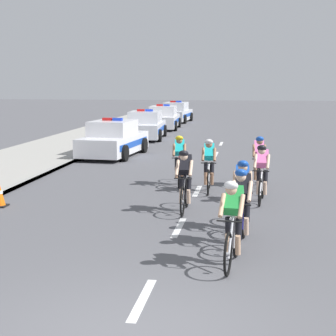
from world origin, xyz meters
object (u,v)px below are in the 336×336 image
(cyclist_sixth, at_px, (209,164))
(cyclist_seventh, at_px, (259,160))
(cyclist_second, at_px, (242,205))
(cyclist_fifth, at_px, (262,172))
(police_car_third, at_px, (163,118))
(cyclist_lead, at_px, (233,221))
(police_car_nearest, at_px, (114,140))
(cyclist_fourth, at_px, (185,180))
(cyclist_eighth, at_px, (179,159))
(police_car_second, at_px, (145,126))
(cyclist_third, at_px, (242,193))
(police_car_furthest, at_px, (176,113))

(cyclist_sixth, relative_size, cyclist_seventh, 1.00)
(cyclist_second, relative_size, cyclist_fifth, 1.00)
(cyclist_sixth, height_order, police_car_third, police_car_third)
(cyclist_lead, xyz_separation_m, police_car_nearest, (-5.38, 13.16, -0.11))
(cyclist_lead, xyz_separation_m, cyclist_seventh, (0.50, 7.28, 0.00))
(cyclist_fourth, relative_size, cyclist_eighth, 1.00)
(police_car_nearest, height_order, police_car_second, same)
(cyclist_third, distance_m, police_car_furthest, 30.30)
(cyclist_eighth, xyz_separation_m, police_car_second, (-3.53, 12.91, -0.11))
(police_car_nearest, bearing_deg, police_car_furthest, 90.00)
(cyclist_eighth, bearing_deg, cyclist_second, -71.54)
(cyclist_sixth, bearing_deg, cyclist_second, -78.57)
(cyclist_fifth, distance_m, cyclist_eighth, 3.13)
(cyclist_lead, bearing_deg, cyclist_seventh, 86.06)
(cyclist_eighth, height_order, police_car_furthest, police_car_furthest)
(cyclist_fourth, bearing_deg, cyclist_third, -46.06)
(cyclist_lead, height_order, cyclist_third, same)
(cyclist_fifth, bearing_deg, cyclist_sixth, 141.38)
(police_car_third, bearing_deg, cyclist_fourth, -79.59)
(police_car_second, bearing_deg, cyclist_second, -73.69)
(cyclist_fourth, bearing_deg, cyclist_lead, -71.44)
(cyclist_fourth, distance_m, police_car_furthest, 28.66)
(cyclist_lead, distance_m, cyclist_second, 1.26)
(cyclist_eighth, relative_size, police_car_third, 0.38)
(cyclist_second, bearing_deg, cyclist_third, 90.85)
(cyclist_fifth, relative_size, cyclist_seventh, 1.00)
(cyclist_fifth, relative_size, police_car_second, 0.38)
(police_car_furthest, bearing_deg, police_car_third, -89.98)
(cyclist_fifth, xyz_separation_m, police_car_nearest, (-5.93, 8.02, -0.11))
(cyclist_sixth, height_order, police_car_nearest, police_car_nearest)
(cyclist_seventh, distance_m, police_car_nearest, 8.31)
(police_car_second, bearing_deg, cyclist_seventh, -65.30)
(police_car_second, bearing_deg, police_car_furthest, 90.01)
(cyclist_fifth, relative_size, police_car_third, 0.38)
(police_car_third, bearing_deg, cyclist_seventh, -72.69)
(cyclist_fourth, bearing_deg, police_car_furthest, 98.24)
(cyclist_fourth, height_order, police_car_furthest, police_car_furthest)
(cyclist_seventh, bearing_deg, cyclist_second, -93.56)
(cyclist_second, relative_size, police_car_nearest, 0.38)
(cyclist_third, xyz_separation_m, police_car_second, (-5.48, 17.70, -0.11))
(police_car_second, bearing_deg, cyclist_fifth, -68.32)
(cyclist_third, distance_m, police_car_nearest, 12.12)
(cyclist_lead, xyz_separation_m, police_car_third, (-5.37, 26.13, -0.11))
(police_car_second, height_order, police_car_third, same)
(cyclist_lead, height_order, police_car_second, police_car_second)
(cyclist_second, height_order, police_car_second, police_car_second)
(cyclist_fifth, height_order, police_car_furthest, police_car_furthest)
(police_car_second, relative_size, police_car_furthest, 1.00)
(cyclist_sixth, xyz_separation_m, police_car_second, (-4.48, 13.76, -0.11))
(cyclist_second, bearing_deg, cyclist_fourth, 118.88)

